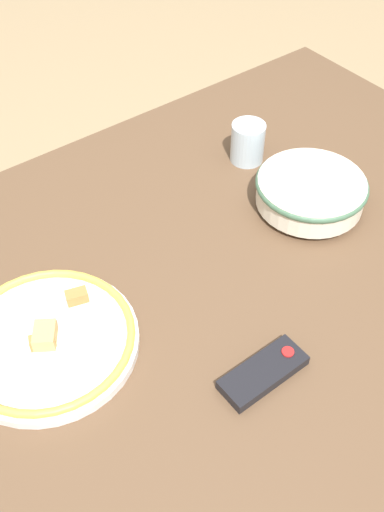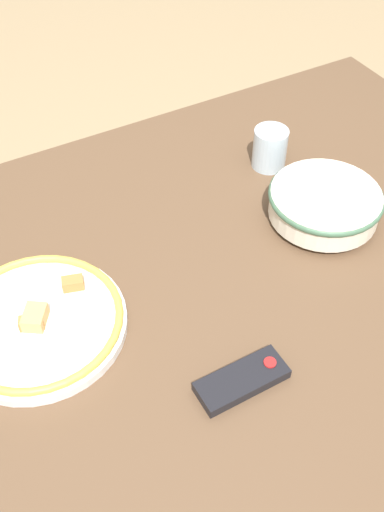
# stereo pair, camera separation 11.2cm
# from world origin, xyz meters

# --- Properties ---
(ground_plane) EXTENTS (8.00, 8.00, 0.00)m
(ground_plane) POSITION_xyz_m (0.00, 0.00, 0.00)
(ground_plane) COLOR #9E8460
(dining_table) EXTENTS (1.59, 1.07, 0.74)m
(dining_table) POSITION_xyz_m (0.00, 0.00, 0.67)
(dining_table) COLOR brown
(dining_table) RESTS_ON ground_plane
(noodle_bowl) EXTENTS (0.23, 0.23, 0.07)m
(noodle_bowl) POSITION_xyz_m (-0.30, -0.03, 0.78)
(noodle_bowl) COLOR silver
(noodle_bowl) RESTS_ON dining_table
(food_plate) EXTENTS (0.31, 0.31, 0.04)m
(food_plate) POSITION_xyz_m (0.31, -0.05, 0.75)
(food_plate) COLOR white
(food_plate) RESTS_ON dining_table
(tv_remote) EXTENTS (0.15, 0.06, 0.02)m
(tv_remote) POSITION_xyz_m (0.05, 0.22, 0.75)
(tv_remote) COLOR black
(tv_remote) RESTS_ON dining_table
(drinking_glass) EXTENTS (0.08, 0.08, 0.09)m
(drinking_glass) POSITION_xyz_m (-0.31, -0.24, 0.78)
(drinking_glass) COLOR silver
(drinking_glass) RESTS_ON dining_table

